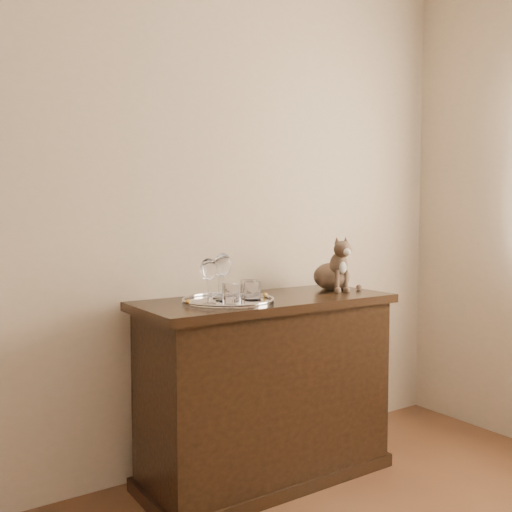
{
  "coord_description": "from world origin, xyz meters",
  "views": [
    {
      "loc": [
        -0.88,
        -0.19,
        1.22
      ],
      "look_at": [
        0.55,
        1.95,
        1.04
      ],
      "focal_mm": 40.0,
      "sensor_mm": 36.0,
      "label": 1
    }
  ],
  "objects_px": {
    "tumbler_a": "(252,291)",
    "cat": "(332,263)",
    "wine_glass_c": "(209,281)",
    "wine_glass_d": "(223,277)",
    "wine_glass_b": "(219,278)",
    "tumbler_b": "(231,293)",
    "tray": "(228,301)",
    "sideboard": "(266,389)",
    "tumbler_c": "(249,289)"
  },
  "relations": [
    {
      "from": "tray",
      "to": "wine_glass_d",
      "type": "xyz_separation_m",
      "value": [
        -0.02,
        0.01,
        0.11
      ]
    },
    {
      "from": "wine_glass_d",
      "to": "cat",
      "type": "height_order",
      "value": "cat"
    },
    {
      "from": "wine_glass_d",
      "to": "cat",
      "type": "distance_m",
      "value": 0.68
    },
    {
      "from": "tray",
      "to": "wine_glass_d",
      "type": "relative_size",
      "value": 1.95
    },
    {
      "from": "tray",
      "to": "tumbler_c",
      "type": "xyz_separation_m",
      "value": [
        0.1,
        -0.01,
        0.05
      ]
    },
    {
      "from": "wine_glass_c",
      "to": "tumbler_c",
      "type": "relative_size",
      "value": 2.26
    },
    {
      "from": "wine_glass_b",
      "to": "wine_glass_c",
      "type": "height_order",
      "value": "wine_glass_c"
    },
    {
      "from": "sideboard",
      "to": "tray",
      "type": "bearing_deg",
      "value": -173.41
    },
    {
      "from": "tumbler_b",
      "to": "cat",
      "type": "xyz_separation_m",
      "value": [
        0.68,
        0.15,
        0.09
      ]
    },
    {
      "from": "tray",
      "to": "tumbler_a",
      "type": "height_order",
      "value": "tumbler_a"
    },
    {
      "from": "wine_glass_c",
      "to": "wine_glass_d",
      "type": "relative_size",
      "value": 0.94
    },
    {
      "from": "sideboard",
      "to": "wine_glass_c",
      "type": "xyz_separation_m",
      "value": [
        -0.34,
        -0.07,
        0.53
      ]
    },
    {
      "from": "wine_glass_b",
      "to": "wine_glass_d",
      "type": "distance_m",
      "value": 0.07
    },
    {
      "from": "wine_glass_c",
      "to": "sideboard",
      "type": "bearing_deg",
      "value": 12.41
    },
    {
      "from": "wine_glass_d",
      "to": "tumbler_c",
      "type": "bearing_deg",
      "value": -10.48
    },
    {
      "from": "tray",
      "to": "cat",
      "type": "xyz_separation_m",
      "value": [
        0.66,
        0.08,
        0.13
      ]
    },
    {
      "from": "wine_glass_d",
      "to": "tumbler_a",
      "type": "distance_m",
      "value": 0.14
    },
    {
      "from": "wine_glass_c",
      "to": "tumbler_a",
      "type": "xyz_separation_m",
      "value": [
        0.21,
        -0.0,
        -0.06
      ]
    },
    {
      "from": "wine_glass_c",
      "to": "cat",
      "type": "relative_size",
      "value": 0.7
    },
    {
      "from": "sideboard",
      "to": "wine_glass_b",
      "type": "relative_size",
      "value": 6.53
    },
    {
      "from": "tumbler_b",
      "to": "cat",
      "type": "distance_m",
      "value": 0.7
    },
    {
      "from": "tray",
      "to": "cat",
      "type": "distance_m",
      "value": 0.67
    },
    {
      "from": "sideboard",
      "to": "tray",
      "type": "relative_size",
      "value": 3.0
    },
    {
      "from": "tray",
      "to": "wine_glass_b",
      "type": "height_order",
      "value": "wine_glass_b"
    },
    {
      "from": "tray",
      "to": "wine_glass_c",
      "type": "xyz_separation_m",
      "value": [
        -0.12,
        -0.05,
        0.1
      ]
    },
    {
      "from": "wine_glass_c",
      "to": "wine_glass_d",
      "type": "bearing_deg",
      "value": 31.19
    },
    {
      "from": "tumbler_b",
      "to": "sideboard",
      "type": "bearing_deg",
      "value": 21.65
    },
    {
      "from": "wine_glass_d",
      "to": "tumbler_a",
      "type": "height_order",
      "value": "wine_glass_d"
    },
    {
      "from": "tray",
      "to": "tumbler_a",
      "type": "relative_size",
      "value": 4.89
    },
    {
      "from": "wine_glass_b",
      "to": "tumbler_c",
      "type": "bearing_deg",
      "value": -40.46
    },
    {
      "from": "wine_glass_b",
      "to": "wine_glass_c",
      "type": "bearing_deg",
      "value": -134.06
    },
    {
      "from": "wine_glass_b",
      "to": "tumbler_a",
      "type": "distance_m",
      "value": 0.17
    },
    {
      "from": "tumbler_a",
      "to": "tumbler_c",
      "type": "distance_m",
      "value": 0.05
    },
    {
      "from": "wine_glass_b",
      "to": "tumbler_c",
      "type": "xyz_separation_m",
      "value": [
        0.1,
        -0.09,
        -0.05
      ]
    },
    {
      "from": "wine_glass_b",
      "to": "tumbler_a",
      "type": "bearing_deg",
      "value": -56.16
    },
    {
      "from": "wine_glass_d",
      "to": "cat",
      "type": "xyz_separation_m",
      "value": [
        0.67,
        0.06,
        0.03
      ]
    },
    {
      "from": "sideboard",
      "to": "tumbler_b",
      "type": "xyz_separation_m",
      "value": [
        -0.24,
        -0.1,
        0.48
      ]
    },
    {
      "from": "wine_glass_d",
      "to": "wine_glass_c",
      "type": "bearing_deg",
      "value": -148.81
    },
    {
      "from": "sideboard",
      "to": "wine_glass_d",
      "type": "relative_size",
      "value": 5.85
    },
    {
      "from": "tumbler_a",
      "to": "cat",
      "type": "xyz_separation_m",
      "value": [
        0.57,
        0.13,
        0.09
      ]
    },
    {
      "from": "wine_glass_b",
      "to": "tumbler_c",
      "type": "distance_m",
      "value": 0.14
    },
    {
      "from": "sideboard",
      "to": "tray",
      "type": "height_order",
      "value": "tray"
    },
    {
      "from": "wine_glass_c",
      "to": "tumbler_c",
      "type": "bearing_deg",
      "value": 10.65
    },
    {
      "from": "tumbler_b",
      "to": "tumbler_c",
      "type": "bearing_deg",
      "value": 26.5
    },
    {
      "from": "wine_glass_b",
      "to": "tumbler_b",
      "type": "distance_m",
      "value": 0.16
    },
    {
      "from": "wine_glass_b",
      "to": "wine_glass_d",
      "type": "relative_size",
      "value": 0.9
    },
    {
      "from": "wine_glass_b",
      "to": "tray",
      "type": "bearing_deg",
      "value": -90.18
    },
    {
      "from": "tray",
      "to": "tumbler_a",
      "type": "distance_m",
      "value": 0.11
    },
    {
      "from": "tumbler_a",
      "to": "cat",
      "type": "relative_size",
      "value": 0.3
    },
    {
      "from": "wine_glass_b",
      "to": "tumbler_b",
      "type": "relative_size",
      "value": 2.18
    }
  ]
}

